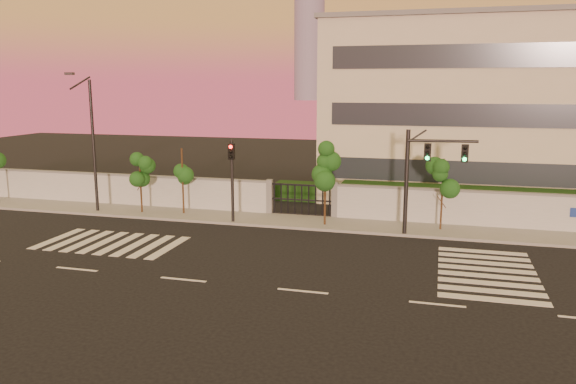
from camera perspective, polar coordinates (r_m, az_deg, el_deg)
name	(u,v)px	position (r m, az deg, el deg)	size (l,w,h in m)	color
ground	(303,291)	(21.86, 1.50, -10.05)	(120.00, 120.00, 0.00)	black
sidewalk	(347,225)	(31.69, 6.02, -3.34)	(60.00, 3.00, 0.15)	gray
perimeter_wall	(353,202)	(32.90, 6.66, -1.06)	(60.00, 0.36, 2.20)	#ADAFB4
hedge_row	(377,199)	(35.48, 9.01, -0.67)	(41.00, 4.25, 1.80)	#10330F
institutional_building	(504,109)	(42.09, 21.11, 7.86)	(24.40, 12.40, 12.25)	beige
road_markings	(289,259)	(25.67, 0.06, -6.83)	(57.00, 7.62, 0.02)	silver
street_tree_b	(141,172)	(35.09, -14.76, 2.01)	(1.36, 1.09, 3.58)	#382314
street_tree_c	(183,166)	(34.15, -10.66, 2.59)	(1.32, 1.05, 4.11)	#382314
street_tree_d	(326,166)	(30.79, 3.86, 2.67)	(1.44, 1.14, 4.68)	#382314
street_tree_e	(443,178)	(30.86, 15.50, 1.35)	(1.30, 1.04, 3.98)	#382314
traffic_signal_main	(421,170)	(29.37, 13.35, 2.17)	(3.53, 0.47, 5.58)	black
traffic_signal_secondary	(232,171)	(31.61, -5.71, 2.11)	(0.37, 0.35, 4.79)	black
streetlight_west	(91,139)	(35.95, -19.34, 5.10)	(0.51, 2.05, 8.50)	black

